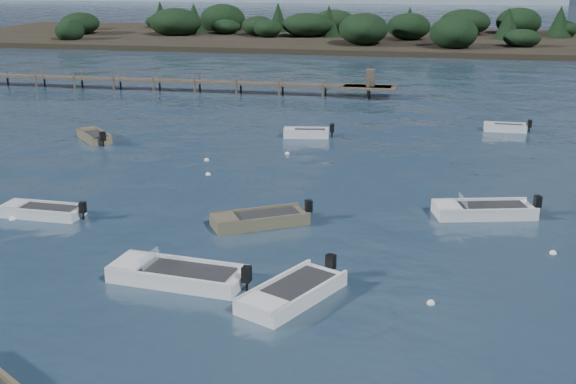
% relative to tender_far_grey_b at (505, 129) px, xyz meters
% --- Properties ---
extents(ground, '(400.00, 400.00, 0.00)m').
position_rel_tender_far_grey_b_xyz_m(ground, '(-15.38, 24.54, -0.17)').
color(ground, '#182938').
rests_on(ground, ground).
extents(tender_far_grey_b, '(3.47, 1.26, 1.19)m').
position_rel_tender_far_grey_b_xyz_m(tender_far_grey_b, '(0.00, 0.00, 0.00)').
color(tender_far_grey_b, silver).
rests_on(tender_far_grey_b, ground).
extents(dinghy_extra_b, '(4.86, 3.85, 1.23)m').
position_rel_tender_far_grey_b_xyz_m(dinghy_extra_b, '(-13.57, -23.82, -0.00)').
color(dinghy_extra_b, '#72684C').
rests_on(dinghy_extra_b, ground).
extents(tender_far_grey, '(3.54, 3.66, 1.31)m').
position_rel_tender_far_grey_b_xyz_m(tender_far_grey, '(-29.36, -8.94, 0.01)').
color(tender_far_grey, '#72684C').
rests_on(tender_far_grey, ground).
extents(dinghy_mid_white_b, '(5.47, 3.03, 1.33)m').
position_rel_tender_far_grey_b_xyz_m(dinghy_mid_white_b, '(-2.78, -20.32, 0.01)').
color(dinghy_mid_white_b, silver).
rests_on(dinghy_mid_white_b, ground).
extents(tender_far_white, '(3.77, 1.77, 1.27)m').
position_rel_tender_far_grey_b_xyz_m(tender_far_white, '(-14.52, -4.87, 0.01)').
color(tender_far_white, silver).
rests_on(tender_far_white, ground).
extents(dinghy_extra_a, '(3.77, 5.03, 1.24)m').
position_rel_tender_far_grey_b_xyz_m(dinghy_extra_a, '(-10.46, -31.58, -0.00)').
color(dinghy_extra_a, silver).
rests_on(dinghy_extra_a, ground).
extents(dinghy_mid_grey, '(4.46, 1.67, 1.12)m').
position_rel_tender_far_grey_b_xyz_m(dinghy_mid_grey, '(-24.64, -24.69, -0.02)').
color(dinghy_mid_grey, silver).
rests_on(dinghy_mid_grey, ground).
extents(dinghy_mid_white_a, '(5.91, 2.61, 1.36)m').
position_rel_tender_far_grey_b_xyz_m(dinghy_mid_white_a, '(-15.29, -30.87, 0.01)').
color(dinghy_mid_white_a, silver).
rests_on(dinghy_mid_white_a, ground).
extents(buoy_b, '(0.32, 0.32, 0.32)m').
position_rel_tender_far_grey_b_xyz_m(buoy_b, '(-5.30, -30.95, -0.17)').
color(buoy_b, silver).
rests_on(buoy_b, ground).
extents(buoy_c, '(0.32, 0.32, 0.32)m').
position_rel_tender_far_grey_b_xyz_m(buoy_c, '(-25.83, -25.50, -0.17)').
color(buoy_c, silver).
rests_on(buoy_c, ground).
extents(buoy_d, '(0.32, 0.32, 0.32)m').
position_rel_tender_far_grey_b_xyz_m(buoy_d, '(-0.07, -24.91, -0.17)').
color(buoy_d, silver).
rests_on(buoy_d, ground).
extents(buoy_e, '(0.32, 0.32, 0.32)m').
position_rel_tender_far_grey_b_xyz_m(buoy_e, '(-14.92, -10.08, -0.17)').
color(buoy_e, silver).
rests_on(buoy_e, ground).
extents(buoy_extra_a, '(0.32, 0.32, 0.32)m').
position_rel_tender_far_grey_b_xyz_m(buoy_extra_a, '(-19.74, -12.69, -0.17)').
color(buoy_extra_a, silver).
rests_on(buoy_extra_a, ground).
extents(buoy_extra_b, '(0.32, 0.32, 0.32)m').
position_rel_tender_far_grey_b_xyz_m(buoy_extra_b, '(-18.65, -15.89, -0.17)').
color(buoy_extra_b, silver).
rests_on(buoy_extra_b, ground).
extents(jetty, '(64.50, 3.20, 3.40)m').
position_rel_tender_far_grey_b_xyz_m(jetty, '(-37.12, 12.53, 0.82)').
color(jetty, '#4C4438').
rests_on(jetty, ground).
extents(far_headland, '(190.00, 40.00, 5.80)m').
position_rel_tender_far_grey_b_xyz_m(far_headland, '(9.62, 64.54, 1.80)').
color(far_headland, black).
rests_on(far_headland, ground).
extents(distant_haze, '(280.00, 20.00, 2.40)m').
position_rel_tender_far_grey_b_xyz_m(distant_haze, '(-105.38, 194.54, -0.17)').
color(distant_haze, '#81929F').
rests_on(distant_haze, ground).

